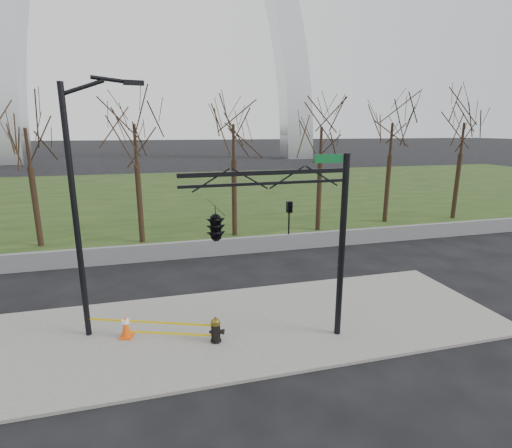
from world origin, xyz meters
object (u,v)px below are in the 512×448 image
object	(u,v)px
fire_hydrant	(216,330)
street_light	(81,197)
traffic_cone	(126,326)
traffic_signal_mast	(242,221)

from	to	relation	value
fire_hydrant	street_light	distance (m)	5.86
traffic_cone	fire_hydrant	bearing A→B (deg)	-20.15
fire_hydrant	street_light	xyz separation A→B (m)	(-3.78, 1.56, 4.20)
traffic_cone	street_light	world-z (taller)	street_light
fire_hydrant	traffic_signal_mast	bearing A→B (deg)	-21.06
traffic_signal_mast	traffic_cone	bearing A→B (deg)	152.19
traffic_cone	traffic_signal_mast	xyz separation A→B (m)	(3.52, -1.67, 3.66)
street_light	traffic_signal_mast	size ratio (longest dim) A/B	1.37
fire_hydrant	traffic_signal_mast	world-z (taller)	traffic_signal_mast
traffic_cone	street_light	distance (m)	4.35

